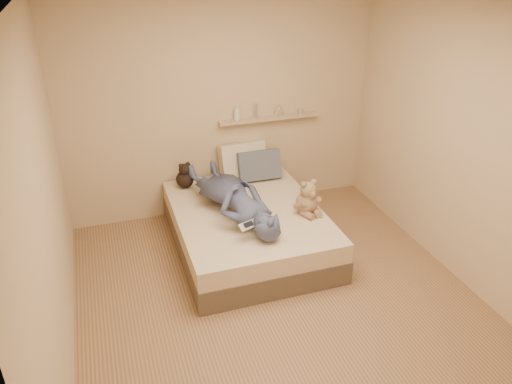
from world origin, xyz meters
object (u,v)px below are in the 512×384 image
object	(u,v)px
teddy_bear	(308,200)
pillow_grey	(259,165)
game_console	(248,225)
pillow_cream	(243,160)
person	(233,197)
dark_plush	(185,177)
wall_shelf	(269,118)
bed	(248,229)

from	to	relation	value
teddy_bear	pillow_grey	size ratio (longest dim) A/B	0.76
game_console	pillow_cream	size ratio (longest dim) A/B	0.36
game_console	person	distance (m)	0.55
game_console	dark_plush	xyz separation A→B (m)	(-0.35, 1.27, -0.03)
teddy_bear	wall_shelf	size ratio (longest dim) A/B	0.31
game_console	person	xyz separation A→B (m)	(0.01, 0.55, 0.02)
bed	dark_plush	xyz separation A→B (m)	(-0.51, 0.73, 0.36)
game_console	teddy_bear	xyz separation A→B (m)	(0.73, 0.30, -0.00)
teddy_bear	dark_plush	bearing A→B (deg)	137.92
teddy_bear	game_console	bearing A→B (deg)	-157.89
dark_plush	pillow_cream	world-z (taller)	pillow_cream
bed	dark_plush	world-z (taller)	dark_plush
pillow_cream	pillow_grey	distance (m)	0.21
person	dark_plush	bearing A→B (deg)	-76.70
bed	teddy_bear	size ratio (longest dim) A/B	5.03
pillow_grey	person	size ratio (longest dim) A/B	0.33
dark_plush	wall_shelf	world-z (taller)	wall_shelf
pillow_cream	wall_shelf	bearing A→B (deg)	12.81
pillow_cream	pillow_grey	world-z (taller)	pillow_cream
game_console	teddy_bear	size ratio (longest dim) A/B	0.52
bed	wall_shelf	size ratio (longest dim) A/B	1.58
dark_plush	pillow_cream	xyz separation A→B (m)	(0.72, 0.10, 0.07)
bed	teddy_bear	distance (m)	0.73
pillow_cream	person	size ratio (longest dim) A/B	0.36
bed	person	distance (m)	0.43
bed	wall_shelf	distance (m)	1.38
teddy_bear	person	distance (m)	0.76
wall_shelf	person	bearing A→B (deg)	-127.84
pillow_grey	wall_shelf	world-z (taller)	wall_shelf
dark_plush	pillow_grey	size ratio (longest dim) A/B	0.62
person	game_console	bearing A→B (deg)	75.65
person	wall_shelf	distance (m)	1.24
pillow_grey	game_console	bearing A→B (deg)	-112.91
person	wall_shelf	xyz separation A→B (m)	(0.70, 0.91, 0.47)
game_console	teddy_bear	distance (m)	0.79
pillow_cream	dark_plush	bearing A→B (deg)	-171.79
teddy_bear	pillow_grey	bearing A→B (deg)	102.60
dark_plush	wall_shelf	size ratio (longest dim) A/B	0.26
person	teddy_bear	bearing A→B (deg)	147.62
bed	game_console	xyz separation A→B (m)	(-0.17, -0.55, 0.39)
pillow_cream	teddy_bear	bearing A→B (deg)	-71.35
dark_plush	person	bearing A→B (deg)	-63.58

